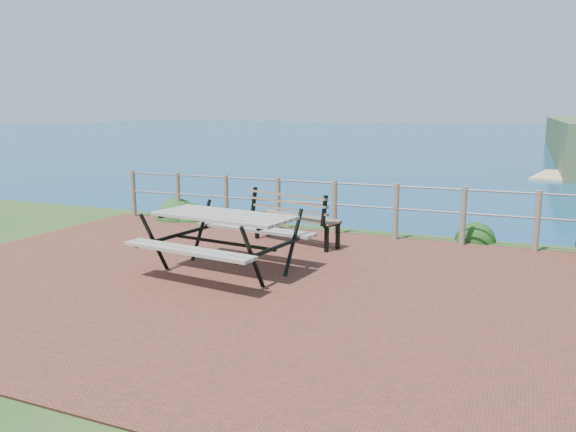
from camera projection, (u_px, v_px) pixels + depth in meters
name	position (u px, v px, depth m)	size (l,w,h in m)	color
ground	(254.00, 284.00, 7.48)	(10.00, 7.00, 0.12)	brown
ocean	(521.00, 119.00, 188.19)	(1200.00, 1200.00, 0.00)	#166285
safety_railing	(334.00, 204.00, 10.40)	(9.40, 0.10, 1.00)	#6B5B4C
picnic_table	(224.00, 237.00, 7.87)	(2.08, 1.72, 0.84)	gray
park_bench	(296.00, 209.00, 9.61)	(1.72, 0.88, 0.94)	brown
shrub_lip_west	(190.00, 218.00, 12.14)	(0.88, 0.88, 0.66)	#21481B
shrub_lip_east	(477.00, 239.00, 10.11)	(0.72, 0.72, 0.44)	#1A3E13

